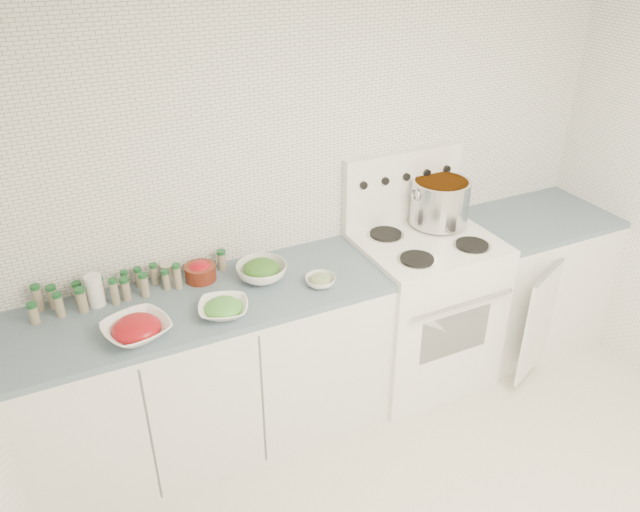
{
  "coord_description": "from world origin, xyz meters",
  "views": [
    {
      "loc": [
        -1.41,
        -1.33,
        2.57
      ],
      "look_at": [
        -0.21,
        1.14,
        1.02
      ],
      "focal_mm": 35.0,
      "sensor_mm": 36.0,
      "label": 1
    }
  ],
  "objects_px": {
    "stove": "(421,304)",
    "bowl_tomato": "(137,329)",
    "bowl_snowpea": "(223,308)",
    "stock_pot": "(440,200)"
  },
  "relations": [
    {
      "from": "stove",
      "to": "bowl_snowpea",
      "type": "distance_m",
      "value": 1.33
    },
    {
      "from": "stove",
      "to": "stock_pot",
      "type": "relative_size",
      "value": 3.78
    },
    {
      "from": "stock_pot",
      "to": "bowl_tomato",
      "type": "relative_size",
      "value": 1.03
    },
    {
      "from": "stove",
      "to": "bowl_tomato",
      "type": "height_order",
      "value": "stove"
    },
    {
      "from": "stove",
      "to": "bowl_tomato",
      "type": "relative_size",
      "value": 3.91
    },
    {
      "from": "stove",
      "to": "bowl_tomato",
      "type": "distance_m",
      "value": 1.71
    },
    {
      "from": "stock_pot",
      "to": "bowl_tomato",
      "type": "bearing_deg",
      "value": -170.8
    },
    {
      "from": "bowl_tomato",
      "to": "stock_pot",
      "type": "bearing_deg",
      "value": 9.2
    },
    {
      "from": "stove",
      "to": "stock_pot",
      "type": "xyz_separation_m",
      "value": [
        0.17,
        0.14,
        0.59
      ]
    },
    {
      "from": "stove",
      "to": "stock_pot",
      "type": "bearing_deg",
      "value": 39.34
    }
  ]
}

